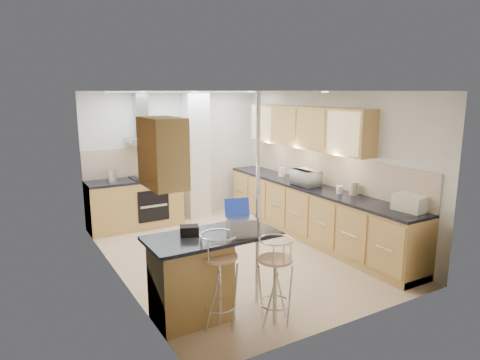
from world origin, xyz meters
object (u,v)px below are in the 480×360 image
bar_stool_end (275,280)px  bread_bin (411,203)px  microwave (306,178)px  bar_stool_near (219,280)px  laptop (242,227)px

bar_stool_end → bread_bin: 2.35m
microwave → bar_stool_end: bearing=133.6°
microwave → bar_stool_near: microwave is taller
bar_stool_near → bread_bin: bearing=2.6°
microwave → laptop: 2.87m
microwave → bar_stool_end: microwave is taller
laptop → bread_bin: bearing=9.6°
laptop → bar_stool_end: 0.68m
bar_stool_near → bread_bin: 2.89m
microwave → bar_stool_near: bearing=123.2°
bread_bin → laptop: bearing=168.7°
laptop → bar_stool_end: bearing=-39.0°
laptop → bar_stool_end: size_ratio=0.30×
bar_stool_near → bread_bin: (2.84, -0.14, 0.50)m
microwave → bar_stool_near: 3.22m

